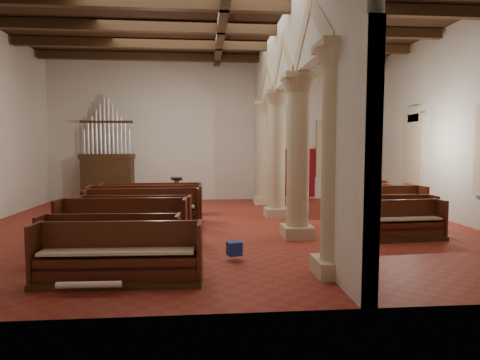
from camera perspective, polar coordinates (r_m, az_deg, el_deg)
name	(u,v)px	position (r m, az deg, el deg)	size (l,w,h in m)	color
floor	(223,227)	(11.57, -2.37, -6.67)	(14.00, 14.00, 0.00)	maroon
ceiling	(223,11)	(11.93, -2.47, 22.87)	(14.00, 14.00, 0.00)	black
wall_back	(217,130)	(17.35, -3.30, 7.08)	(14.00, 0.02, 6.00)	beige
wall_front	(243,92)	(5.40, 0.46, 12.34)	(14.00, 0.02, 6.00)	beige
wall_right	(460,123)	(13.61, 28.78, 7.16)	(0.02, 12.00, 6.00)	beige
ceiling_beams	(223,18)	(11.88, -2.47, 22.04)	(13.80, 11.80, 0.30)	#3A2512
arcade	(287,102)	(11.63, 6.63, 11.01)	(0.90, 11.90, 6.00)	#C5B592
window_right_b	(414,149)	(15.72, 23.54, 4.03)	(0.03, 1.00, 2.20)	#2C6451
window_back	(330,149)	(18.16, 12.74, 4.35)	(1.00, 0.03, 2.20)	#2C6451
pipe_organ	(108,169)	(17.32, -18.28, 1.47)	(2.10, 0.85, 4.40)	#3A2512
lectern	(177,192)	(16.43, -8.97, -1.73)	(0.45, 0.46, 1.10)	#3A1F12
dossal_curtain	(297,172)	(17.74, 8.11, 1.07)	(1.80, 0.07, 2.17)	maroon
processional_banner	(361,183)	(16.99, 16.89, -0.45)	(0.55, 0.70, 2.47)	#3A2512
hymnal_box_a	(190,265)	(7.13, -7.19, -11.85)	(0.31, 0.25, 0.31)	navy
hymnal_box_b	(234,249)	(8.20, -0.82, -9.73)	(0.28, 0.22, 0.28)	navy
hymnal_box_c	(173,223)	(10.82, -9.50, -6.11)	(0.32, 0.26, 0.32)	navy
tube_heater_a	(89,285)	(6.81, -20.68, -13.75)	(0.10, 0.10, 0.99)	silver
tube_heater_b	(167,248)	(8.68, -10.39, -9.51)	(0.09, 0.09, 0.91)	white
nave_pew_0	(119,264)	(7.14, -16.85, -11.30)	(2.80, 0.78, 1.03)	#3A2512
nave_pew_1	(110,248)	(8.28, -17.95, -9.22)	(2.72, 0.78, 0.97)	#3A2512
nave_pew_2	(123,232)	(9.53, -16.34, -7.06)	(2.90, 0.82, 1.12)	#3A2512
nave_pew_3	(135,224)	(10.49, -14.67, -6.06)	(2.82, 0.81, 1.05)	#3A2512
nave_pew_4	(143,216)	(11.52, -13.67, -4.97)	(3.19, 0.94, 1.12)	#3A2512
nave_pew_5	(145,211)	(12.46, -13.34, -4.25)	(3.44, 0.85, 1.12)	#3A2512
nave_pew_6	(152,205)	(13.73, -12.46, -3.46)	(3.34, 0.81, 1.08)	#3A2512
aisle_pew_0	(406,226)	(10.76, 22.50, -6.12)	(1.95, 0.77, 0.97)	#3A2512
aisle_pew_1	(399,220)	(11.58, 21.72, -5.30)	(1.91, 0.77, 1.00)	#3A2512
aisle_pew_2	(391,212)	(12.54, 20.74, -4.27)	(1.93, 0.80, 1.15)	#3A2512
aisle_pew_3	(358,207)	(13.42, 16.44, -3.67)	(2.00, 0.78, 1.09)	#3A2512
aisle_pew_4	(357,202)	(14.29, 16.35, -3.09)	(1.93, 0.87, 1.14)	#3A2512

